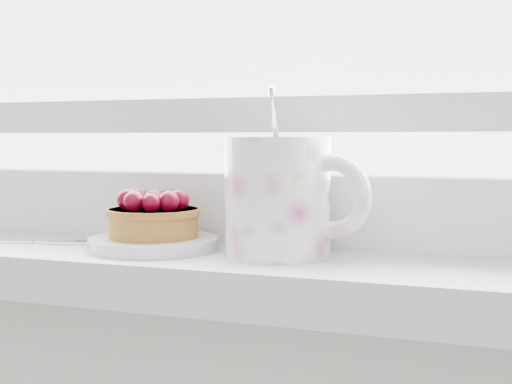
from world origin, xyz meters
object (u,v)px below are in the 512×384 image
at_px(saucer, 154,244).
at_px(fork, 20,241).
at_px(floral_mug, 281,194).
at_px(raspberry_tart, 154,216).

bearing_deg(saucer, fork, -176.78).
xyz_separation_m(saucer, fork, (-0.15, -0.01, -0.00)).
bearing_deg(floral_mug, fork, -176.72).
bearing_deg(saucer, raspberry_tart, -66.65).
relative_size(raspberry_tart, fork, 0.53).
bearing_deg(fork, raspberry_tart, 3.13).
bearing_deg(floral_mug, raspberry_tart, -176.55).
distance_m(raspberry_tart, floral_mug, 0.13).
height_order(saucer, fork, saucer).
relative_size(raspberry_tart, floral_mug, 0.58).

